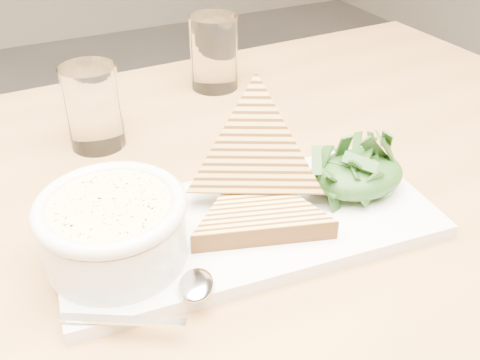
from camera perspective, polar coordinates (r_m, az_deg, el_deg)
name	(u,v)px	position (r m, az deg, el deg)	size (l,w,h in m)	color
table_top	(203,231)	(0.58, -3.94, -5.49)	(1.27, 0.85, 0.04)	#A4723B
table_leg_br	(375,196)	(1.32, 14.19, -1.69)	(0.06, 0.06, 0.72)	#A4723B
platter	(249,224)	(0.55, 0.91, -4.74)	(0.38, 0.17, 0.02)	white
soup_bowl	(115,235)	(0.50, -13.20, -5.72)	(0.13, 0.13, 0.05)	white
soup	(110,208)	(0.48, -13.66, -2.90)	(0.11, 0.11, 0.01)	#F8E797
bowl_rim	(110,206)	(0.48, -13.70, -2.71)	(0.13, 0.13, 0.01)	white
sandwich_flat	(258,212)	(0.53, 1.91, -3.42)	(0.16, 0.16, 0.02)	tan
sandwich_lean	(255,153)	(0.55, 1.64, 2.86)	(0.16, 0.16, 0.09)	tan
salad_base	(358,174)	(0.59, 12.45, 0.63)	(0.10, 0.08, 0.04)	black
arugula_pile	(359,168)	(0.58, 12.53, 1.22)	(0.11, 0.10, 0.05)	#2F5C22
spoon_bowl	(196,285)	(0.47, -4.69, -11.09)	(0.03, 0.04, 0.01)	silver
spoon_handle	(123,320)	(0.45, -12.36, -14.40)	(0.10, 0.01, 0.00)	silver
glass_near	(93,107)	(0.70, -15.39, 7.50)	(0.07, 0.07, 0.11)	white
glass_far	(214,53)	(0.84, -2.79, 13.42)	(0.07, 0.07, 0.11)	white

